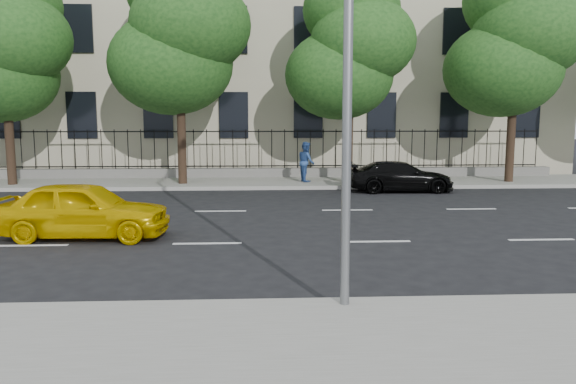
# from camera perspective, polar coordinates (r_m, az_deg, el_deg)

# --- Properties ---
(ground) EXTENTS (120.00, 120.00, 0.00)m
(ground) POSITION_cam_1_polar(r_m,az_deg,el_deg) (10.88, -9.41, -8.15)
(ground) COLOR black
(ground) RESTS_ON ground
(near_sidewalk) EXTENTS (60.00, 4.00, 0.15)m
(near_sidewalk) POSITION_cam_1_polar(r_m,az_deg,el_deg) (7.13, -13.17, -16.35)
(near_sidewalk) COLOR gray
(near_sidewalk) RESTS_ON ground
(far_sidewalk) EXTENTS (60.00, 4.00, 0.15)m
(far_sidewalk) POSITION_cam_1_polar(r_m,az_deg,el_deg) (24.60, -5.76, 0.96)
(far_sidewalk) COLOR gray
(far_sidewalk) RESTS_ON ground
(lane_markings) EXTENTS (49.60, 4.62, 0.01)m
(lane_markings) POSITION_cam_1_polar(r_m,az_deg,el_deg) (15.48, -7.44, -3.33)
(lane_markings) COLOR silver
(lane_markings) RESTS_ON ground
(masonry_building) EXTENTS (34.60, 12.11, 18.50)m
(masonry_building) POSITION_cam_1_polar(r_m,az_deg,el_deg) (33.92, -5.20, 17.99)
(masonry_building) COLOR beige
(masonry_building) RESTS_ON ground
(iron_fence) EXTENTS (30.00, 0.50, 2.20)m
(iron_fence) POSITION_cam_1_polar(r_m,az_deg,el_deg) (26.23, -5.60, 2.64)
(iron_fence) COLOR slate
(iron_fence) RESTS_ON far_sidewalk
(tree_b) EXTENTS (5.53, 5.12, 8.97)m
(tree_b) POSITION_cam_1_polar(r_m,az_deg,el_deg) (26.02, -26.72, 13.29)
(tree_b) COLOR #382619
(tree_b) RESTS_ON far_sidewalk
(tree_c) EXTENTS (5.89, 5.50, 9.80)m
(tree_c) POSITION_cam_1_polar(r_m,az_deg,el_deg) (24.22, -10.87, 15.79)
(tree_c) COLOR #382619
(tree_c) RESTS_ON far_sidewalk
(tree_d) EXTENTS (5.34, 4.94, 8.84)m
(tree_d) POSITION_cam_1_polar(r_m,az_deg,el_deg) (24.24, 6.35, 14.50)
(tree_d) COLOR #382619
(tree_d) RESTS_ON far_sidewalk
(tree_e) EXTENTS (5.71, 5.31, 9.46)m
(tree_e) POSITION_cam_1_polar(r_m,az_deg,el_deg) (26.30, 22.09, 14.25)
(tree_e) COLOR #382619
(tree_e) RESTS_ON far_sidewalk
(yellow_taxi) EXTENTS (4.21, 1.88, 1.41)m
(yellow_taxi) POSITION_cam_1_polar(r_m,az_deg,el_deg) (14.50, -20.10, -1.70)
(yellow_taxi) COLOR #DBAF00
(yellow_taxi) RESTS_ON ground
(black_sedan) EXTENTS (4.14, 1.72, 1.20)m
(black_sedan) POSITION_cam_1_polar(r_m,az_deg,el_deg) (22.49, 11.33, 1.56)
(black_sedan) COLOR black
(black_sedan) RESTS_ON ground
(pedestrian_far) EXTENTS (0.80, 0.95, 1.72)m
(pedestrian_far) POSITION_cam_1_polar(r_m,az_deg,el_deg) (24.16, 1.86, 3.10)
(pedestrian_far) COLOR #2B4C8B
(pedestrian_far) RESTS_ON far_sidewalk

